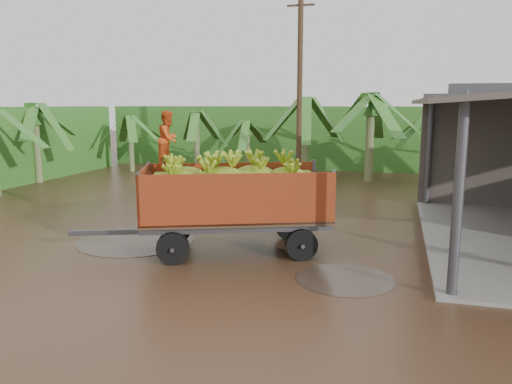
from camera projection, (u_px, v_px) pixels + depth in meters
ground at (247, 233)px, 14.70m from camera, size 100.00×100.00×0.00m
hedge_north at (291, 137)px, 30.08m from camera, size 22.00×3.00×3.60m
banana_trailer at (234, 197)px, 12.69m from camera, size 6.46×3.79×3.58m
man_blue at (294, 198)px, 14.88m from camera, size 0.77×0.57×1.94m
utility_pole at (300, 90)px, 21.94m from camera, size 1.20×0.24×8.55m
banana_plants at (204, 147)px, 22.35m from camera, size 24.96×20.28×4.34m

